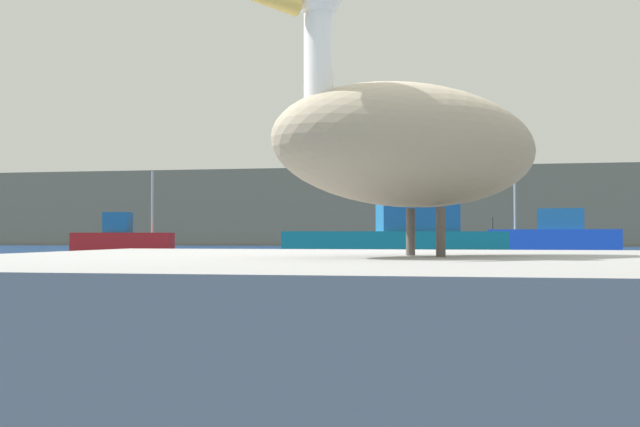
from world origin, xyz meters
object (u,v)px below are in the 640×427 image
Objects in this scene: fishing_boat_blue at (555,236)px; fishing_boat_teal at (398,237)px; pelican at (409,142)px; fishing_boat_red at (122,239)px; mooring_buoy at (440,265)px.

fishing_boat_blue is 17.05m from fishing_boat_teal.
fishing_boat_blue is (5.70, 39.45, -0.36)m from pelican.
fishing_boat_red is 0.79× the size of fishing_boat_blue.
fishing_boat_teal is 13.76× the size of mooring_buoy.
mooring_buoy is (17.84, -22.41, -0.44)m from fishing_boat_red.
fishing_boat_blue is 0.87× the size of fishing_boat_teal.
mooring_buoy is (-5.81, -26.08, -0.57)m from fishing_boat_blue.
fishing_boat_red is 28.65m from mooring_buoy.
fishing_boat_blue reaches higher than mooring_buoy.
fishing_boat_teal is (-1.79, 24.13, -0.37)m from pelican.
pelican is 0.16× the size of fishing_boat_blue.
fishing_boat_blue is at bearing 50.72° from fishing_boat_teal.
fishing_boat_teal is at bearing 98.83° from mooring_buoy.
mooring_buoy is at bearing -94.42° from fishing_boat_teal.
fishing_boat_red is 19.93m from fishing_boat_teal.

